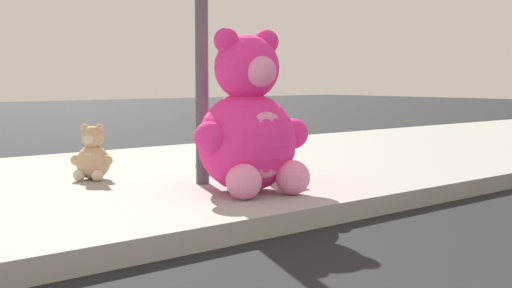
{
  "coord_description": "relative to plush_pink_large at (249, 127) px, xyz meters",
  "views": [
    {
      "loc": [
        -2.53,
        -0.3,
        1.04
      ],
      "look_at": [
        0.9,
        3.6,
        0.55
      ],
      "focal_mm": 49.05,
      "sensor_mm": 36.0,
      "label": 1
    }
  ],
  "objects": [
    {
      "name": "sidewalk",
      "position": [
        -1.02,
        1.39,
        -0.58
      ],
      "size": [
        28.0,
        4.4,
        0.15
      ],
      "primitive_type": "cube",
      "color": "#9E9B93",
      "rests_on": "ground_plane"
    },
    {
      "name": "plush_tan",
      "position": [
        -0.6,
        1.42,
        -0.31
      ],
      "size": [
        0.35,
        0.35,
        0.49
      ],
      "color": "tan",
      "rests_on": "sidewalk"
    },
    {
      "name": "plush_lime",
      "position": [
        0.52,
        1.13,
        -0.32
      ],
      "size": [
        0.34,
        0.35,
        0.47
      ],
      "color": "#8CD133",
      "rests_on": "sidewalk"
    },
    {
      "name": "plush_pink_large",
      "position": [
        0.0,
        0.0,
        0.0
      ],
      "size": [
        0.97,
        0.89,
        1.27
      ],
      "color": "#F22D93",
      "rests_on": "sidewalk"
    },
    {
      "name": "plush_lavender",
      "position": [
        0.65,
        0.58,
        -0.24
      ],
      "size": [
        0.52,
        0.47,
        0.68
      ],
      "color": "#B28CD8",
      "rests_on": "sidewalk"
    }
  ]
}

